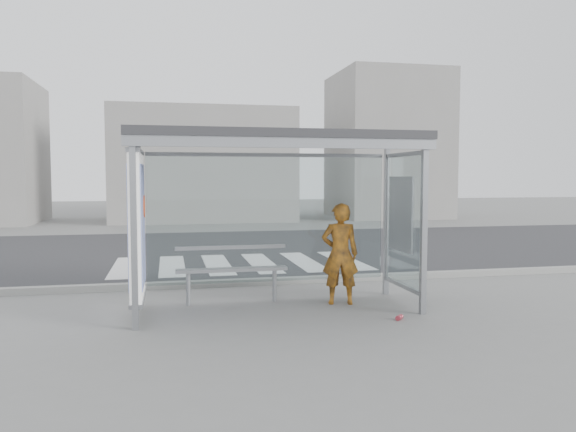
% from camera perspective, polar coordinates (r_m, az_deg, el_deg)
% --- Properties ---
extents(ground, '(80.00, 80.00, 0.00)m').
position_cam_1_polar(ground, '(8.47, -1.11, -9.49)').
color(ground, slate).
rests_on(ground, ground).
extents(road, '(30.00, 10.00, 0.01)m').
position_cam_1_polar(road, '(15.29, -6.13, -3.43)').
color(road, '#2A2A2C').
rests_on(road, ground).
extents(curb, '(30.00, 0.18, 0.12)m').
position_cam_1_polar(curb, '(10.33, -3.19, -6.68)').
color(curb, gray).
rests_on(curb, ground).
extents(crosswalk, '(5.55, 3.00, 0.00)m').
position_cam_1_polar(crosswalk, '(12.83, -4.96, -4.86)').
color(crosswalk, silver).
rests_on(crosswalk, ground).
extents(bus_shelter, '(4.25, 1.65, 2.62)m').
position_cam_1_polar(bus_shelter, '(8.23, -3.76, 4.05)').
color(bus_shelter, gray).
rests_on(bus_shelter, ground).
extents(building_center, '(8.00, 5.00, 5.00)m').
position_cam_1_polar(building_center, '(26.14, -8.70, 5.11)').
color(building_center, gray).
rests_on(building_center, ground).
extents(building_right, '(5.00, 5.00, 7.00)m').
position_cam_1_polar(building_right, '(28.18, 10.01, 7.04)').
color(building_right, gray).
rests_on(building_right, ground).
extents(person, '(0.64, 0.48, 1.57)m').
position_cam_1_polar(person, '(8.74, 5.31, -3.84)').
color(person, '#CC4C13').
rests_on(person, ground).
extents(bench, '(1.74, 0.22, 0.90)m').
position_cam_1_polar(bench, '(8.84, -5.72, -5.40)').
color(bench, gray).
rests_on(bench, ground).
extents(soda_can, '(0.14, 0.14, 0.07)m').
position_cam_1_polar(soda_can, '(8.02, 11.24, -10.07)').
color(soda_can, '#C93B4A').
rests_on(soda_can, ground).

